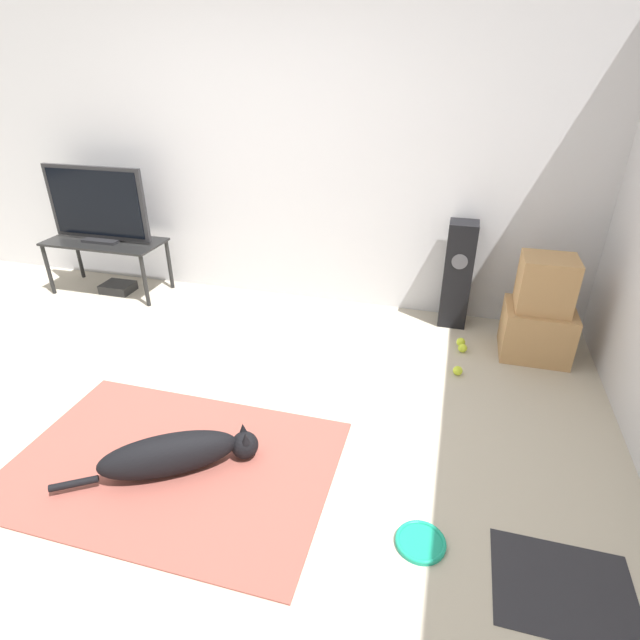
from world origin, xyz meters
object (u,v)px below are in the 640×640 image
Objects in this scene: frisbee at (421,542)px; game_console at (118,288)px; dog at (176,454)px; cardboard_box_upper at (546,284)px; tv at (97,205)px; cardboard_box_lower at (536,331)px; tennis_ball_by_boxes at (461,342)px; tv_stand at (105,247)px; floor_speaker at (458,275)px; tennis_ball_near_speaker at (463,348)px; tennis_ball_loose_on_carpet at (458,371)px.

frisbee is 3.66m from game_console.
game_console is (-1.73, 1.94, -0.08)m from dog.
tv is (-3.72, 0.17, 0.25)m from cardboard_box_upper.
cardboard_box_lower reaches higher than tennis_ball_by_boxes.
tv_stand is at bearing 146.17° from frisbee.
tennis_ball_by_boxes is (0.13, 1.88, 0.02)m from frisbee.
game_console is at bearing -176.31° from floor_speaker.
floor_speaker is 0.62m from tennis_ball_near_speaker.
tv is (-3.08, 2.07, 0.81)m from frisbee.
tv is at bearing -176.66° from floor_speaker.
floor_speaker is (1.34, 2.14, 0.31)m from dog.
game_console is at bearing 145.83° from frisbee.
cardboard_box_upper is at bearing -2.43° from game_console.
frisbee is 0.49× the size of cardboard_box_lower.
tv is at bearing 169.24° from tennis_ball_loose_on_carpet.
cardboard_box_lower reaches higher than tennis_ball_loose_on_carpet.
game_console is (0.06, -0.02, -0.78)m from tv.
tennis_ball_near_speaker is at bearing -80.38° from tennis_ball_by_boxes.
cardboard_box_lower is at bearing 42.68° from dog.
tennis_ball_by_boxes is at bearing 85.97° from frisbee.
floor_speaker reaches higher than frisbee.
cardboard_box_upper reaches higher than tv_stand.
tennis_ball_loose_on_carpet is at bearing -139.88° from cardboard_box_upper.
frisbee is 1.88m from tennis_ball_by_boxes.
tv is (0.00, 0.00, 0.38)m from tv_stand.
cardboard_box_upper is 3.73m from tv_stand.
floor_speaker is at bearing 3.34° from tv.
tv_stand is 3.29m from tennis_ball_loose_on_carpet.
tv is 3.32m from tennis_ball_by_boxes.
cardboard_box_lower is 7.25× the size of tennis_ball_by_boxes.
cardboard_box_upper is 0.40× the size of tv.
tv reaches higher than cardboard_box_lower.
tennis_ball_near_speaker is at bearing -77.92° from floor_speaker.
tennis_ball_near_speaker is 0.23× the size of game_console.
cardboard_box_lower is 0.45× the size of tv_stand.
cardboard_box_upper is at bearing 42.72° from dog.
tv_stand is at bearing -90.00° from tv.
tennis_ball_near_speaker is (0.02, -0.09, 0.00)m from tennis_ball_by_boxes.
tennis_ball_by_boxes is 0.23× the size of game_console.
dog is 1.30m from frisbee.
tv_stand reaches higher than tennis_ball_loose_on_carpet.
tv is 14.59× the size of tennis_ball_near_speaker.
tennis_ball_near_speaker is at bearing -166.99° from cardboard_box_upper.
cardboard_box_lower is 7.25× the size of tennis_ball_loose_on_carpet.
cardboard_box_upper is at bearing 71.34° from frisbee.
tv_stand is at bearing -176.60° from floor_speaker.
tennis_ball_loose_on_carpet is at bearing -139.97° from cardboard_box_lower.
tv is (-3.73, 0.16, 0.63)m from cardboard_box_lower.
cardboard_box_lower is at bearing 40.03° from tennis_ball_loose_on_carpet.
tv is at bearing 177.38° from cardboard_box_upper.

